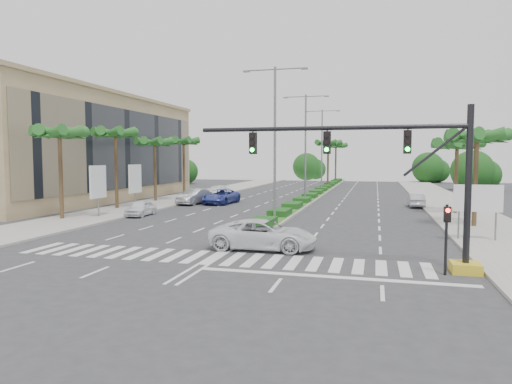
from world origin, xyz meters
TOP-DOWN VIEW (x-y plane):
  - ground at (0.00, 0.00)m, footprint 160.00×160.00m
  - footpath_right at (15.20, 20.00)m, footprint 6.00×120.00m
  - footpath_left at (-15.20, 20.00)m, footprint 6.00×120.00m
  - median at (0.00, 45.00)m, footprint 2.20×75.00m
  - median_grass at (0.00, 45.00)m, footprint 1.80×75.00m
  - building at (-26.00, 26.00)m, footprint 12.00×36.00m
  - signal_gantry at (9.27, -0.00)m, footprint 12.60×1.20m
  - pedestrian_signal at (10.60, -0.68)m, footprint 0.28×0.36m
  - direction_sign at (13.50, 7.99)m, footprint 2.70×0.11m
  - billboard_near at (-14.50, 12.00)m, footprint 0.18×2.10m
  - billboard_far at (-14.50, 18.00)m, footprint 0.18×2.10m
  - palm_left_near at (-16.50, 10.00)m, footprint 4.57×4.68m
  - palm_left_mid at (-16.50, 18.00)m, footprint 4.57×4.68m
  - palm_left_far at (-16.50, 26.00)m, footprint 4.57×4.68m
  - palm_left_end at (-16.50, 34.00)m, footprint 4.57×4.68m
  - palm_right_near at (14.50, 14.00)m, footprint 4.57×4.68m
  - palm_right_far at (14.50, 22.00)m, footprint 4.57×4.68m
  - palm_median_a at (0.00, 55.00)m, footprint 4.57×4.68m
  - palm_median_b at (0.00, 70.00)m, footprint 4.57×4.68m
  - streetlight_near at (0.00, 14.00)m, footprint 5.10×0.25m
  - streetlight_mid at (0.00, 30.00)m, footprint 5.10×0.25m
  - streetlight_far at (0.00, 46.00)m, footprint 5.10×0.25m
  - car_parked_a at (-11.80, 14.11)m, footprint 1.77×3.96m
  - car_parked_b at (-11.20, 24.63)m, footprint 2.39×5.21m
  - car_parked_c at (-8.57, 25.79)m, footprint 3.10×5.88m
  - car_parked_d at (-11.80, 33.36)m, footprint 2.69×5.23m
  - car_crossing at (1.84, 2.78)m, footprint 5.85×2.79m
  - car_right at (11.70, 27.59)m, footprint 1.50×4.11m

SIDE VIEW (x-z plane):
  - ground at x=0.00m, z-range 0.00..0.00m
  - footpath_right at x=15.20m, z-range 0.00..0.15m
  - footpath_left at x=-15.20m, z-range 0.00..0.15m
  - median at x=0.00m, z-range 0.00..0.20m
  - median_grass at x=0.00m, z-range 0.20..0.24m
  - car_parked_a at x=-11.80m, z-range 0.00..1.32m
  - car_right at x=11.70m, z-range 0.00..1.35m
  - car_parked_d at x=-11.80m, z-range 0.00..1.45m
  - car_parked_c at x=-8.57m, z-range 0.00..1.58m
  - car_crossing at x=1.84m, z-range 0.00..1.61m
  - car_parked_b at x=-11.20m, z-range 0.00..1.65m
  - pedestrian_signal at x=10.60m, z-range 0.54..3.54m
  - direction_sign at x=13.50m, z-range 0.75..4.15m
  - billboard_near at x=-14.50m, z-range 0.79..5.14m
  - billboard_far at x=-14.50m, z-range 0.79..5.14m
  - signal_gantry at x=9.27m, z-range -0.14..7.06m
  - palm_right_far at x=14.50m, z-range 2.54..9.29m
  - building at x=-26.00m, z-range 0.00..12.00m
  - palm_right_near at x=14.50m, z-range 2.68..9.73m
  - palm_left_far at x=-16.50m, z-range 2.82..10.17m
  - palm_left_near at x=-16.50m, z-range 2.91..10.46m
  - streetlight_near at x=0.00m, z-range 0.81..12.81m
  - streetlight_mid at x=0.00m, z-range 0.81..12.81m
  - streetlight_far at x=0.00m, z-range 0.81..12.81m
  - palm_left_end at x=-16.50m, z-range 3.01..10.76m
  - palm_left_mid at x=-16.50m, z-range 3.10..11.05m
  - palm_median_a at x=0.00m, z-range 3.15..11.20m
  - palm_median_b at x=0.00m, z-range 3.15..11.20m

